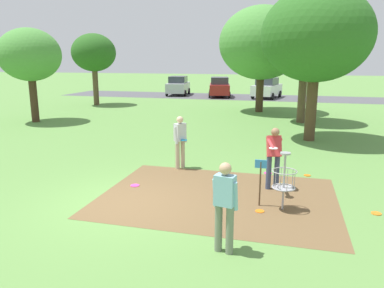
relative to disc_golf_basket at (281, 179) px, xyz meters
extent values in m
plane|color=#5B8942|center=(-3.75, -0.59, -0.75)|extent=(160.00, 160.00, 0.00)
cube|color=brown|center=(-1.58, 0.41, -0.75)|extent=(5.95, 4.41, 0.01)
cylinder|color=#9E9EA3|center=(0.06, -0.01, -0.08)|extent=(0.05, 0.05, 1.35)
cylinder|color=#9E9EA3|center=(0.06, -0.01, 0.62)|extent=(0.24, 0.24, 0.04)
torus|color=#9E9EA3|center=(0.06, -0.01, 0.20)|extent=(0.58, 0.58, 0.02)
torus|color=#9E9EA3|center=(0.06, -0.01, -0.20)|extent=(0.55, 0.55, 0.03)
cylinder|color=#9E9EA3|center=(0.06, -0.01, -0.22)|extent=(0.48, 0.48, 0.02)
cylinder|color=gray|center=(0.30, -0.01, 0.00)|extent=(0.01, 0.01, 0.40)
cylinder|color=gray|center=(0.25, 0.13, 0.00)|extent=(0.01, 0.01, 0.40)
cylinder|color=gray|center=(0.13, 0.22, 0.00)|extent=(0.01, 0.01, 0.40)
cylinder|color=gray|center=(-0.01, 0.22, 0.00)|extent=(0.01, 0.01, 0.40)
cylinder|color=gray|center=(-0.13, 0.13, 0.00)|extent=(0.01, 0.01, 0.40)
cylinder|color=gray|center=(-0.18, -0.01, 0.00)|extent=(0.01, 0.01, 0.40)
cylinder|color=gray|center=(-0.13, -0.15, 0.00)|extent=(0.01, 0.01, 0.40)
cylinder|color=gray|center=(-0.01, -0.24, 0.00)|extent=(0.01, 0.01, 0.40)
cylinder|color=gray|center=(0.13, -0.24, 0.00)|extent=(0.01, 0.01, 0.40)
cylinder|color=gray|center=(0.25, -0.15, 0.00)|extent=(0.01, 0.01, 0.40)
cylinder|color=#4C3823|center=(-0.49, 0.09, -0.20)|extent=(0.04, 0.04, 1.10)
cube|color=#3384C6|center=(-0.49, 0.09, 0.30)|extent=(0.28, 0.03, 0.20)
cylinder|color=tan|center=(-3.19, 2.71, -0.29)|extent=(0.14, 0.14, 0.92)
cylinder|color=tan|center=(-3.30, 2.52, -0.29)|extent=(0.14, 0.14, 0.92)
cube|color=silver|center=(-3.25, 2.61, 0.45)|extent=(0.38, 0.42, 0.56)
sphere|color=beige|center=(-3.25, 2.61, 0.85)|extent=(0.22, 0.22, 0.22)
cylinder|color=silver|center=(-3.13, 2.76, 0.36)|extent=(0.19, 0.16, 0.55)
cylinder|color=silver|center=(-3.33, 2.44, 0.36)|extent=(0.19, 0.16, 0.55)
cylinder|color=#1E93DB|center=(-3.09, 2.52, 0.22)|extent=(0.22, 0.22, 0.02)
cylinder|color=#384260|center=(-0.15, 1.41, -0.29)|extent=(0.14, 0.14, 0.92)
cylinder|color=#384260|center=(-0.36, 1.35, -0.29)|extent=(0.14, 0.14, 0.92)
cube|color=#D1383D|center=(-0.25, 1.38, 0.45)|extent=(0.45, 0.47, 0.60)
sphere|color=#9E7051|center=(-0.24, 1.32, 0.85)|extent=(0.22, 0.22, 0.22)
cylinder|color=#D1383D|center=(-0.32, 1.05, 0.56)|extent=(0.25, 0.59, 0.21)
cylinder|color=white|center=(-0.25, 0.78, 0.53)|extent=(0.22, 0.22, 0.02)
cylinder|color=#D1383D|center=(-0.15, 1.60, 0.49)|extent=(0.22, 0.48, 0.37)
cylinder|color=slate|center=(-1.04, -2.29, -0.29)|extent=(0.14, 0.14, 0.92)
cylinder|color=slate|center=(-0.83, -2.34, -0.29)|extent=(0.14, 0.14, 0.92)
cube|color=#84B7D1|center=(-0.94, -2.31, 0.45)|extent=(0.40, 0.29, 0.56)
sphere|color=tan|center=(-0.94, -2.31, 0.85)|extent=(0.22, 0.22, 0.22)
cylinder|color=#84B7D1|center=(-1.12, -2.25, 0.36)|extent=(0.12, 0.18, 0.55)
cylinder|color=#84B7D1|center=(-0.75, -2.33, 0.36)|extent=(0.12, 0.18, 0.55)
cylinder|color=green|center=(-0.90, -2.14, 0.22)|extent=(0.22, 0.22, 0.02)
cylinder|color=orange|center=(2.16, 0.28, -0.74)|extent=(0.22, 0.22, 0.02)
cylinder|color=gold|center=(-0.01, 1.80, -0.74)|extent=(0.22, 0.22, 0.02)
cylinder|color=orange|center=(-0.44, -0.28, -0.74)|extent=(0.21, 0.21, 0.02)
cylinder|color=orange|center=(0.73, 2.85, -0.74)|extent=(0.20, 0.20, 0.02)
cylinder|color=#E53D99|center=(-3.98, 0.64, -0.74)|extent=(0.26, 0.26, 0.02)
cylinder|color=#E53D99|center=(-0.44, 2.77, -0.74)|extent=(0.26, 0.26, 0.02)
cylinder|color=#422D1E|center=(-1.90, 16.68, 0.46)|extent=(0.50, 0.50, 2.42)
ellipsoid|color=#4C8E3D|center=(-1.90, 16.68, 3.74)|extent=(5.54, 5.54, 4.71)
cylinder|color=brown|center=(-14.42, 17.29, 0.61)|extent=(0.41, 0.41, 2.72)
ellipsoid|color=#285B1E|center=(-14.42, 17.29, 3.20)|extent=(3.30, 3.30, 2.81)
cylinder|color=#4C3823|center=(0.99, 8.14, 0.62)|extent=(0.46, 0.46, 2.74)
ellipsoid|color=#2D6623|center=(0.99, 8.14, 3.69)|extent=(4.54, 4.54, 3.86)
cylinder|color=brown|center=(0.72, 12.89, 0.56)|extent=(0.44, 0.44, 2.63)
ellipsoid|color=#2D6623|center=(0.72, 12.89, 3.35)|extent=(3.92, 3.92, 3.33)
cylinder|color=#422D1E|center=(-13.79, 9.27, 0.47)|extent=(0.41, 0.41, 2.45)
ellipsoid|color=#4C8E3D|center=(-13.79, 9.27, 2.95)|extent=(3.36, 3.36, 2.85)
cube|color=#4C4C51|center=(-3.75, 26.36, -0.75)|extent=(36.00, 6.00, 0.01)
cube|color=#B2B7BC|center=(-10.68, 26.75, 0.00)|extent=(2.33, 4.40, 0.90)
cube|color=#2D333D|center=(-10.68, 26.75, 0.77)|extent=(1.86, 2.37, 0.64)
cylinder|color=black|center=(-11.74, 27.92, -0.45)|extent=(0.26, 0.62, 0.60)
cylinder|color=black|center=(-9.95, 28.16, -0.45)|extent=(0.26, 0.62, 0.60)
cylinder|color=black|center=(-11.40, 25.34, -0.45)|extent=(0.26, 0.62, 0.60)
cylinder|color=black|center=(-9.61, 25.58, -0.45)|extent=(0.26, 0.62, 0.60)
cube|color=maroon|center=(-6.39, 26.03, 0.00)|extent=(2.58, 4.47, 0.90)
cube|color=#2D333D|center=(-6.39, 26.03, 0.77)|extent=(1.98, 2.45, 0.64)
cylinder|color=black|center=(-7.52, 27.13, -0.45)|extent=(0.29, 0.62, 0.60)
cylinder|color=black|center=(-5.76, 27.48, -0.45)|extent=(0.29, 0.62, 0.60)
cylinder|color=black|center=(-7.02, 24.58, -0.45)|extent=(0.29, 0.62, 0.60)
cylinder|color=black|center=(-5.25, 24.93, -0.45)|extent=(0.29, 0.62, 0.60)
cube|color=silver|center=(-2.00, 26.08, 0.00)|extent=(2.64, 4.48, 0.90)
cube|color=#2D333D|center=(-2.00, 26.08, 0.77)|extent=(2.01, 2.47, 0.64)
cylinder|color=black|center=(-2.61, 27.54, -0.45)|extent=(0.30, 0.62, 0.60)
cylinder|color=black|center=(-0.85, 27.16, -0.45)|extent=(0.30, 0.62, 0.60)
cylinder|color=black|center=(-3.16, 25.00, -0.45)|extent=(0.30, 0.62, 0.60)
cylinder|color=black|center=(-1.40, 24.62, -0.45)|extent=(0.30, 0.62, 0.60)
camera|label=1|loc=(0.08, -8.43, 2.71)|focal=34.48mm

